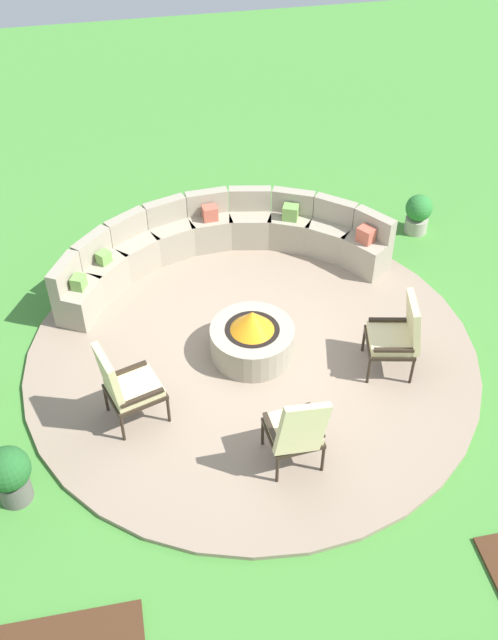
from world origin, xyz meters
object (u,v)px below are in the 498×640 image
Objects in this scene: fire_pit at (252,338)px; potted_plant_2 at (418,212)px; lounge_chair_front_left at (125,385)px; curved_stone_bench at (217,244)px; lounge_chair_front_right at (296,430)px; lounge_chair_back_left at (399,334)px; potted_plant_0 at (9,474)px.

potted_plant_2 is (3.03, 2.20, 0.01)m from fire_pit.
curved_stone_bench is at bearing 133.28° from lounge_chair_front_left.
fire_pit is at bearing -86.47° from curved_stone_bench.
lounge_chair_front_right is (0.12, -1.77, 0.29)m from fire_pit.
lounge_chair_back_left is at bearing -116.00° from potted_plant_2.
lounge_chair_front_right reaches higher than lounge_chair_back_left.
fire_pit is at bearing -143.92° from potted_plant_2.
potted_plant_2 is at bearing 48.71° from lounge_chair_front_right.
lounge_chair_back_left is at bearing -18.73° from fire_pit.
curved_stone_bench reaches higher than potted_plant_0.
lounge_chair_front_right is at bearing -86.35° from curved_stone_bench.
potted_plant_2 is (5.89, 3.79, -0.07)m from potted_plant_0.
curved_stone_bench is 6.47× the size of potted_plant_0.
curved_stone_bench is 3.16m from potted_plant_2.
potted_plant_0 reaches higher than potted_plant_2.
lounge_chair_back_left is (3.27, 0.21, -0.02)m from lounge_chair_front_left.
lounge_chair_front_right reaches higher than fire_pit.
curved_stone_bench is 3.72m from lounge_chair_front_right.
potted_plant_0 is at bearing -127.95° from curved_stone_bench.
curved_stone_bench is 4.46m from potted_plant_0.
fire_pit is at bearing 97.88° from lounge_chair_front_left.
lounge_chair_front_left is (-1.48, -2.72, 0.23)m from curved_stone_bench.
lounge_chair_front_left reaches higher than potted_plant_0.
lounge_chair_front_left is at bearing -118.52° from curved_stone_bench.
curved_stone_bench is at bearing 52.05° from potted_plant_0.
potted_plant_0 is (-2.98, 0.18, -0.21)m from lounge_chair_front_right.
lounge_chair_front_right reaches higher than potted_plant_0.
lounge_chair_front_right is 2.99m from potted_plant_0.
lounge_chair_front_left reaches higher than potted_plant_2.
lounge_chair_front_right reaches higher than curved_stone_bench.
lounge_chair_front_left is 1.02× the size of lounge_chair_front_right.
lounge_chair_front_left reaches higher than lounge_chair_front_right.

